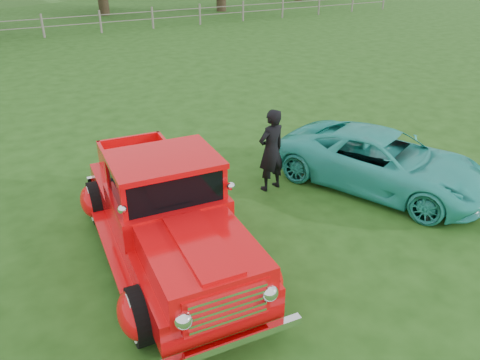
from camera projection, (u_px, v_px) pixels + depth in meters
ground at (265, 257)px, 7.47m from camera, size 140.00×140.00×0.00m
fence_line at (43, 26)px, 24.32m from camera, size 48.00×0.12×1.20m
red_pickup at (167, 214)px, 7.12m from camera, size 2.49×5.09×1.78m
teal_sedan at (383, 161)px, 9.35m from camera, size 3.41×4.59×1.16m
man at (271, 150)px, 9.18m from camera, size 0.67×0.49×1.68m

